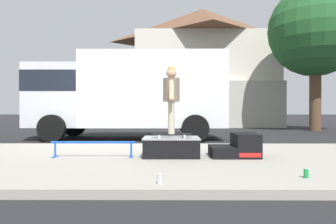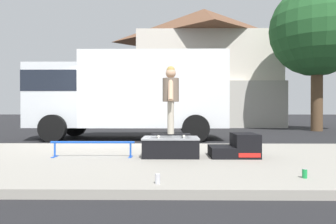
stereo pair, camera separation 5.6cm
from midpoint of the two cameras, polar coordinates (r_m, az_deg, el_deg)
The scene contains 12 objects.
ground_plane at distance 9.33m, azimuth -12.00°, elevation -6.09°, with size 140.00×140.00×0.00m, color black.
sidewalk_slab at distance 6.45m, azimuth -17.76°, elevation -8.42°, with size 50.00×5.00×0.12m, color gray.
skate_box at distance 6.18m, azimuth 0.34°, elevation -6.31°, with size 1.10×0.76×0.38m.
kicker_ramp at distance 6.32m, azimuth 12.52°, elevation -6.31°, with size 0.93×0.77×0.46m.
grind_rail at distance 6.28m, azimuth -13.87°, elevation -5.92°, with size 1.65×0.28×0.31m.
skateboard at distance 6.17m, azimuth 0.36°, elevation -4.13°, with size 0.80×0.28×0.07m.
skater_kid at distance 6.16m, azimuth 0.36°, elevation 3.34°, with size 0.33×0.69×1.35m.
soda_can at distance 3.94m, azimuth -1.92°, elevation -12.21°, with size 0.07×0.07×0.13m.
soda_can_b at distance 4.65m, azimuth 23.77°, elevation -10.29°, with size 0.07×0.07×0.13m.
box_truck at distance 11.39m, azimuth -7.59°, elevation 3.63°, with size 6.91×2.63×3.05m.
street_tree_main at distance 17.80m, azimuth 26.23°, elevation 12.91°, with size 5.10×4.64×7.41m.
house_behind at distance 22.72m, azimuth 6.33°, elevation 8.40°, with size 9.54×8.23×8.40m.
Camera 1 is at (1.95, -9.06, 1.04)m, focal length 33.10 mm.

